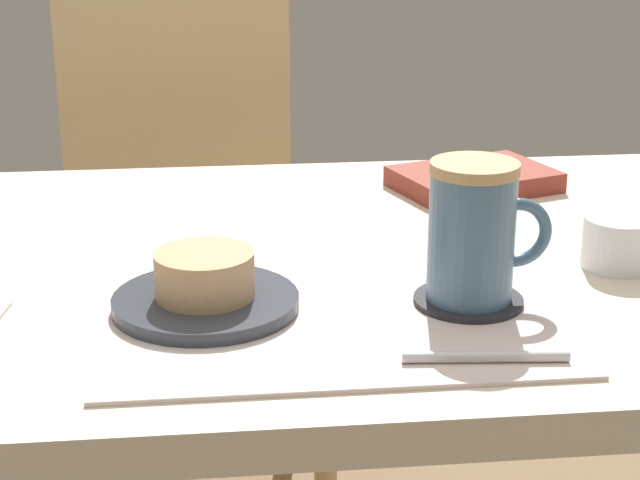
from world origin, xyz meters
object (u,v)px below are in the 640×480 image
Objects in this scene: wooden_chair at (188,239)px; pastry at (205,274)px; small_book at (474,179)px; sugar_bowl at (619,242)px; dining_table at (312,326)px; pastry_plate at (206,302)px; coffee_mug at (474,231)px.

pastry is (0.03, -0.82, 0.25)m from wooden_chair.
sugar_bowl is at bearing -93.76° from small_book.
wooden_chair is (-0.14, 0.68, -0.14)m from dining_table.
wooden_chair is 0.85m from pastry_plate.
coffee_mug is 0.37m from small_book.
dining_table is at bearing 51.80° from pastry_plate.
pastry_plate is 0.03m from pastry.
wooden_chair is at bearing 101.43° from dining_table.
pastry is at bearing 0.00° from pastry_plate.
coffee_mug is 1.76× the size of sugar_bowl.
dining_table is 8.43× the size of pastry_plate.
coffee_mug reaches higher than small_book.
small_book is (0.35, -0.47, 0.23)m from wooden_chair.
sugar_bowl reaches higher than pastry_plate.
small_book reaches higher than dining_table.
wooden_chair is 0.92m from coffee_mug.
wooden_chair is at bearing 107.74° from small_book.
small_book is (0.09, 0.36, -0.06)m from coffee_mug.
pastry is 1.23× the size of sugar_bowl.
pastry is at bearing 86.09° from wooden_chair.
pastry_plate is (0.03, -0.82, 0.23)m from wooden_chair.
sugar_bowl is (0.43, -0.75, 0.24)m from wooden_chair.
coffee_mug is at bearing -153.24° from sugar_bowl.
pastry reaches higher than small_book.
pastry reaches higher than pastry_plate.
coffee_mug is at bearing -49.51° from dining_table.
dining_table is 0.19m from pastry_plate.
dining_table is 0.21m from pastry.
coffee_mug reaches higher than dining_table.
pastry is 0.40m from sugar_bowl.
dining_table is 0.71m from wooden_chair.
dining_table is 0.24m from coffee_mug.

